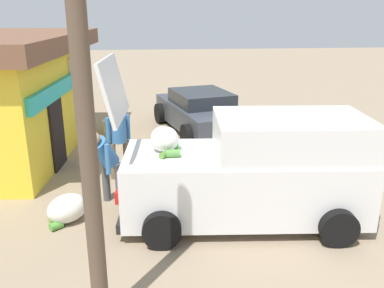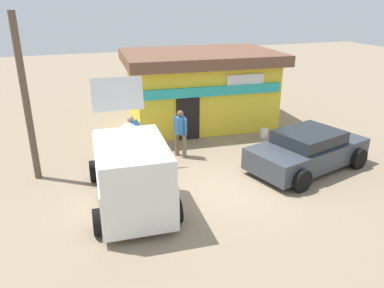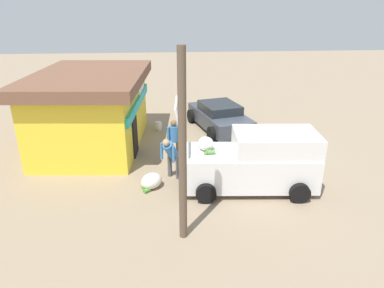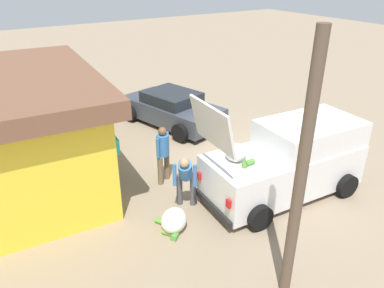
{
  "view_description": "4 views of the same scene",
  "coord_description": "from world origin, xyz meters",
  "px_view_note": "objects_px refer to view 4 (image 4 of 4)",
  "views": [
    {
      "loc": [
        -9.57,
        1.81,
        3.66
      ],
      "look_at": [
        -1.25,
        1.02,
        0.9
      ],
      "focal_mm": 38.39,
      "sensor_mm": 36.0,
      "label": 1
    },
    {
      "loc": [
        -4.45,
        -8.82,
        5.16
      ],
      "look_at": [
        -0.66,
        1.74,
        0.76
      ],
      "focal_mm": 35.17,
      "sensor_mm": 36.0,
      "label": 2
    },
    {
      "loc": [
        -12.95,
        2.89,
        5.7
      ],
      "look_at": [
        -0.97,
        1.94,
        0.78
      ],
      "focal_mm": 32.76,
      "sensor_mm": 36.0,
      "label": 3
    },
    {
      "loc": [
        -8.77,
        6.73,
        5.56
      ],
      "look_at": [
        -0.53,
        1.52,
        0.78
      ],
      "focal_mm": 34.64,
      "sensor_mm": 36.0,
      "label": 4
    }
  ],
  "objects_px": {
    "storefront_bar": "(17,131)",
    "vendor_standing": "(163,151)",
    "unloaded_banana_pile": "(174,220)",
    "parked_sedan": "(172,109)",
    "paint_bucket": "(98,134)",
    "customer_bending": "(186,176)",
    "delivery_van": "(288,160)"
  },
  "relations": [
    {
      "from": "storefront_bar",
      "to": "customer_bending",
      "type": "height_order",
      "value": "storefront_bar"
    },
    {
      "from": "parked_sedan",
      "to": "delivery_van",
      "type": "bearing_deg",
      "value": -177.61
    },
    {
      "from": "vendor_standing",
      "to": "storefront_bar",
      "type": "bearing_deg",
      "value": 59.18
    },
    {
      "from": "parked_sedan",
      "to": "vendor_standing",
      "type": "bearing_deg",
      "value": 147.24
    },
    {
      "from": "parked_sedan",
      "to": "unloaded_banana_pile",
      "type": "relative_size",
      "value": 4.52
    },
    {
      "from": "paint_bucket",
      "to": "customer_bending",
      "type": "bearing_deg",
      "value": -174.37
    },
    {
      "from": "storefront_bar",
      "to": "unloaded_banana_pile",
      "type": "relative_size",
      "value": 6.91
    },
    {
      "from": "parked_sedan",
      "to": "vendor_standing",
      "type": "height_order",
      "value": "vendor_standing"
    },
    {
      "from": "storefront_bar",
      "to": "delivery_van",
      "type": "relative_size",
      "value": 1.46
    },
    {
      "from": "customer_bending",
      "to": "paint_bucket",
      "type": "xyz_separation_m",
      "value": [
        5.06,
        0.5,
        -0.74
      ]
    },
    {
      "from": "parked_sedan",
      "to": "vendor_standing",
      "type": "distance_m",
      "value": 4.19
    },
    {
      "from": "customer_bending",
      "to": "unloaded_banana_pile",
      "type": "relative_size",
      "value": 1.63
    },
    {
      "from": "parked_sedan",
      "to": "paint_bucket",
      "type": "relative_size",
      "value": 11.27
    },
    {
      "from": "paint_bucket",
      "to": "vendor_standing",
      "type": "bearing_deg",
      "value": -169.97
    },
    {
      "from": "storefront_bar",
      "to": "parked_sedan",
      "type": "height_order",
      "value": "storefront_bar"
    },
    {
      "from": "parked_sedan",
      "to": "paint_bucket",
      "type": "xyz_separation_m",
      "value": [
        0.13,
        2.91,
        -0.42
      ]
    },
    {
      "from": "storefront_bar",
      "to": "paint_bucket",
      "type": "distance_m",
      "value": 3.43
    },
    {
      "from": "delivery_van",
      "to": "paint_bucket",
      "type": "distance_m",
      "value": 6.69
    },
    {
      "from": "customer_bending",
      "to": "paint_bucket",
      "type": "bearing_deg",
      "value": 5.63
    },
    {
      "from": "customer_bending",
      "to": "parked_sedan",
      "type": "bearing_deg",
      "value": -26.03
    },
    {
      "from": "storefront_bar",
      "to": "vendor_standing",
      "type": "distance_m",
      "value": 3.86
    },
    {
      "from": "unloaded_banana_pile",
      "to": "storefront_bar",
      "type": "bearing_deg",
      "value": 32.02
    },
    {
      "from": "delivery_van",
      "to": "paint_bucket",
      "type": "height_order",
      "value": "delivery_van"
    },
    {
      "from": "unloaded_banana_pile",
      "to": "paint_bucket",
      "type": "relative_size",
      "value": 2.49
    },
    {
      "from": "customer_bending",
      "to": "storefront_bar",
      "type": "bearing_deg",
      "value": 42.88
    },
    {
      "from": "delivery_van",
      "to": "unloaded_banana_pile",
      "type": "xyz_separation_m",
      "value": [
        0.23,
        3.32,
        -0.71
      ]
    },
    {
      "from": "vendor_standing",
      "to": "parked_sedan",
      "type": "bearing_deg",
      "value": -32.76
    },
    {
      "from": "storefront_bar",
      "to": "unloaded_banana_pile",
      "type": "bearing_deg",
      "value": -147.98
    },
    {
      "from": "storefront_bar",
      "to": "parked_sedan",
      "type": "xyz_separation_m",
      "value": [
        1.56,
        -5.54,
        -0.98
      ]
    },
    {
      "from": "storefront_bar",
      "to": "unloaded_banana_pile",
      "type": "distance_m",
      "value": 4.83
    },
    {
      "from": "customer_bending",
      "to": "paint_bucket",
      "type": "height_order",
      "value": "customer_bending"
    },
    {
      "from": "storefront_bar",
      "to": "vendor_standing",
      "type": "bearing_deg",
      "value": -120.82
    }
  ]
}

